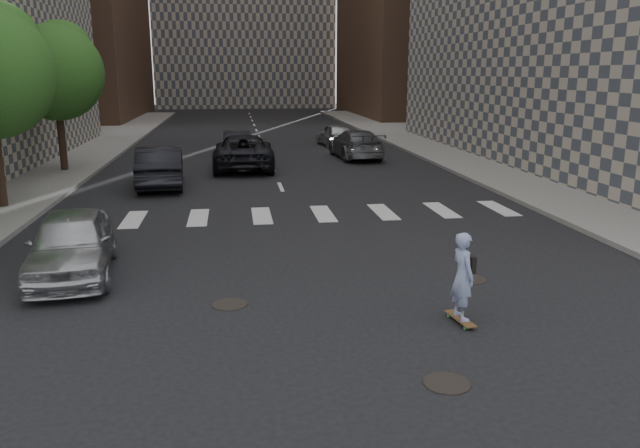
{
  "coord_description": "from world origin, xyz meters",
  "views": [
    {
      "loc": [
        -1.82,
        -10.57,
        4.51
      ],
      "look_at": [
        -0.02,
        2.38,
        1.3
      ],
      "focal_mm": 35.0,
      "sensor_mm": 36.0,
      "label": 1
    }
  ],
  "objects_px": {
    "traffic_car_d": "(336,135)",
    "silver_sedan": "(72,244)",
    "traffic_car_e": "(237,143)",
    "skateboarder": "(463,276)",
    "traffic_car_b": "(356,144)",
    "tree_c": "(57,68)",
    "traffic_car_c": "(244,152)",
    "traffic_car_a": "(160,166)"
  },
  "relations": [
    {
      "from": "traffic_car_d",
      "to": "silver_sedan",
      "type": "bearing_deg",
      "value": 61.33
    },
    {
      "from": "traffic_car_d",
      "to": "traffic_car_e",
      "type": "relative_size",
      "value": 1.01
    },
    {
      "from": "skateboarder",
      "to": "traffic_car_b",
      "type": "height_order",
      "value": "skateboarder"
    },
    {
      "from": "tree_c",
      "to": "traffic_car_c",
      "type": "relative_size",
      "value": 1.12
    },
    {
      "from": "traffic_car_e",
      "to": "silver_sedan",
      "type": "bearing_deg",
      "value": 77.51
    },
    {
      "from": "skateboarder",
      "to": "traffic_car_d",
      "type": "xyz_separation_m",
      "value": [
        2.21,
        27.8,
        -0.19
      ]
    },
    {
      "from": "traffic_car_b",
      "to": "traffic_car_a",
      "type": "bearing_deg",
      "value": 34.4
    },
    {
      "from": "silver_sedan",
      "to": "traffic_car_a",
      "type": "height_order",
      "value": "traffic_car_a"
    },
    {
      "from": "traffic_car_a",
      "to": "traffic_car_d",
      "type": "height_order",
      "value": "traffic_car_a"
    },
    {
      "from": "traffic_car_b",
      "to": "traffic_car_e",
      "type": "height_order",
      "value": "traffic_car_b"
    },
    {
      "from": "skateboarder",
      "to": "traffic_car_a",
      "type": "height_order",
      "value": "skateboarder"
    },
    {
      "from": "tree_c",
      "to": "traffic_car_a",
      "type": "bearing_deg",
      "value": -42.81
    },
    {
      "from": "traffic_car_d",
      "to": "traffic_car_e",
      "type": "height_order",
      "value": "traffic_car_d"
    },
    {
      "from": "traffic_car_e",
      "to": "tree_c",
      "type": "bearing_deg",
      "value": 30.47
    },
    {
      "from": "traffic_car_a",
      "to": "traffic_car_b",
      "type": "bearing_deg",
      "value": -146.53
    },
    {
      "from": "traffic_car_b",
      "to": "traffic_car_c",
      "type": "relative_size",
      "value": 0.88
    },
    {
      "from": "skateboarder",
      "to": "traffic_car_d",
      "type": "relative_size",
      "value": 0.41
    },
    {
      "from": "tree_c",
      "to": "silver_sedan",
      "type": "relative_size",
      "value": 1.52
    },
    {
      "from": "skateboarder",
      "to": "traffic_car_d",
      "type": "distance_m",
      "value": 27.89
    },
    {
      "from": "traffic_car_d",
      "to": "traffic_car_b",
      "type": "bearing_deg",
      "value": 85.79
    },
    {
      "from": "traffic_car_c",
      "to": "traffic_car_d",
      "type": "xyz_separation_m",
      "value": [
        5.79,
        8.46,
        -0.11
      ]
    },
    {
      "from": "traffic_car_a",
      "to": "traffic_car_c",
      "type": "distance_m",
      "value": 5.45
    },
    {
      "from": "traffic_car_b",
      "to": "traffic_car_d",
      "type": "relative_size",
      "value": 1.25
    },
    {
      "from": "traffic_car_b",
      "to": "traffic_car_c",
      "type": "height_order",
      "value": "traffic_car_c"
    },
    {
      "from": "traffic_car_a",
      "to": "skateboarder",
      "type": "bearing_deg",
      "value": 110.58
    },
    {
      "from": "traffic_car_b",
      "to": "traffic_car_d",
      "type": "xyz_separation_m",
      "value": [
        -0.19,
        5.5,
        -0.05
      ]
    },
    {
      "from": "tree_c",
      "to": "traffic_car_b",
      "type": "xyz_separation_m",
      "value": [
        14.07,
        2.86,
        -3.89
      ]
    },
    {
      "from": "traffic_car_a",
      "to": "traffic_car_c",
      "type": "height_order",
      "value": "traffic_car_c"
    },
    {
      "from": "traffic_car_a",
      "to": "traffic_car_b",
      "type": "distance_m",
      "value": 11.83
    },
    {
      "from": "traffic_car_d",
      "to": "traffic_car_c",
      "type": "bearing_deg",
      "value": 49.46
    },
    {
      "from": "skateboarder",
      "to": "traffic_car_c",
      "type": "xyz_separation_m",
      "value": [
        -3.57,
        19.34,
        -0.09
      ]
    },
    {
      "from": "skateboarder",
      "to": "traffic_car_e",
      "type": "relative_size",
      "value": 0.42
    },
    {
      "from": "skateboarder",
      "to": "silver_sedan",
      "type": "bearing_deg",
      "value": 144.6
    },
    {
      "from": "skateboarder",
      "to": "traffic_car_c",
      "type": "distance_m",
      "value": 19.67
    },
    {
      "from": "traffic_car_b",
      "to": "traffic_car_d",
      "type": "distance_m",
      "value": 5.5
    },
    {
      "from": "silver_sedan",
      "to": "traffic_car_b",
      "type": "distance_m",
      "value": 21.04
    },
    {
      "from": "skateboarder",
      "to": "traffic_car_d",
      "type": "bearing_deg",
      "value": 76.57
    },
    {
      "from": "tree_c",
      "to": "traffic_car_d",
      "type": "relative_size",
      "value": 1.59
    },
    {
      "from": "silver_sedan",
      "to": "traffic_car_c",
      "type": "height_order",
      "value": "traffic_car_c"
    },
    {
      "from": "traffic_car_e",
      "to": "traffic_car_c",
      "type": "bearing_deg",
      "value": 91.37
    },
    {
      "from": "tree_c",
      "to": "traffic_car_e",
      "type": "xyz_separation_m",
      "value": [
        7.81,
        4.94,
        -3.97
      ]
    },
    {
      "from": "traffic_car_a",
      "to": "traffic_car_c",
      "type": "bearing_deg",
      "value": -132.62
    }
  ]
}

